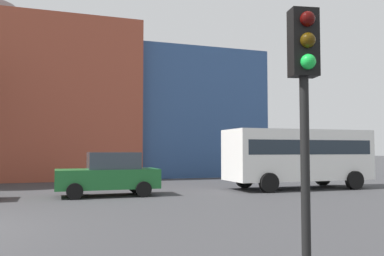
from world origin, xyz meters
TOP-DOWN VIEW (x-y plane):
  - parked_car_3 at (4.84, 6.06)m, footprint 3.94×1.93m
  - white_bus at (13.57, 6.25)m, footprint 6.80×2.62m
  - traffic_light_near_right at (5.90, -5.64)m, footprint 0.40×0.39m

SIDE VIEW (x-z plane):
  - parked_car_3 at x=4.84m, z-range 0.00..1.70m
  - white_bus at x=13.57m, z-range 0.26..2.98m
  - traffic_light_near_right at x=5.90m, z-range 0.87..4.52m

